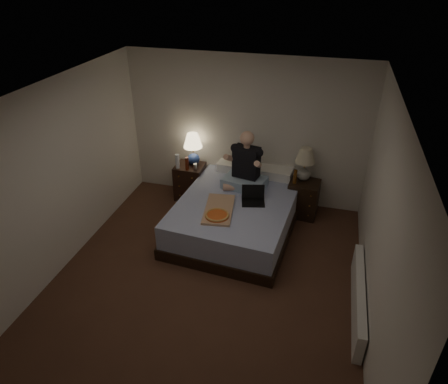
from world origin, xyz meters
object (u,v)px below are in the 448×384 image
(beer_bottle_right, at_px, (295,177))
(laptop, at_px, (253,196))
(lamp_left, at_px, (193,149))
(water_bottle, at_px, (177,161))
(lamp_right, at_px, (305,164))
(radiator, at_px, (358,298))
(nightstand_left, at_px, (190,181))
(nightstand_right, at_px, (303,199))
(person, at_px, (245,161))
(pizza_box, at_px, (217,216))
(beer_bottle_left, at_px, (187,164))
(soda_can, at_px, (195,167))
(bed, at_px, (237,214))

(beer_bottle_right, xyz_separation_m, laptop, (-0.53, -0.68, -0.05))
(lamp_left, relative_size, water_bottle, 2.24)
(lamp_right, height_order, radiator, lamp_right)
(nightstand_left, distance_m, beer_bottle_right, 1.87)
(lamp_right, bearing_deg, nightstand_right, -62.99)
(person, distance_m, laptop, 0.62)
(nightstand_right, distance_m, pizza_box, 1.71)
(laptop, bearing_deg, beer_bottle_left, 139.84)
(beer_bottle_right, height_order, pizza_box, beer_bottle_right)
(nightstand_right, relative_size, lamp_left, 1.09)
(lamp_right, height_order, beer_bottle_right, lamp_right)
(nightstand_right, distance_m, person, 1.21)
(person, distance_m, pizza_box, 1.08)
(beer_bottle_left, bearing_deg, nightstand_right, 3.42)
(beer_bottle_right, relative_size, laptop, 0.68)
(soda_can, height_order, radiator, soda_can)
(laptop, height_order, radiator, laptop)
(radiator, bearing_deg, beer_bottle_right, 118.25)
(bed, xyz_separation_m, nightstand_left, (-1.02, 0.72, 0.04))
(person, xyz_separation_m, laptop, (0.24, -0.45, -0.35))
(lamp_left, xyz_separation_m, beer_bottle_left, (-0.03, -0.24, -0.17))
(water_bottle, bearing_deg, soda_can, 6.04)
(person, height_order, radiator, person)
(nightstand_right, bearing_deg, lamp_right, 122.48)
(bed, distance_m, lamp_left, 1.41)
(nightstand_right, height_order, person, person)
(beer_bottle_right, bearing_deg, soda_can, 179.93)
(nightstand_left, distance_m, laptop, 1.55)
(lamp_right, distance_m, beer_bottle_right, 0.25)
(radiator, bearing_deg, lamp_left, 143.23)
(lamp_left, bearing_deg, nightstand_left, -121.13)
(water_bottle, height_order, laptop, water_bottle)
(water_bottle, height_order, person, person)
(beer_bottle_left, xyz_separation_m, radiator, (2.82, -1.84, -0.55))
(beer_bottle_right, bearing_deg, pizza_box, -128.28)
(nightstand_left, bearing_deg, bed, -35.12)
(bed, height_order, lamp_right, lamp_right)
(soda_can, distance_m, laptop, 1.33)
(beer_bottle_left, distance_m, person, 1.08)
(nightstand_right, distance_m, beer_bottle_left, 2.02)
(nightstand_left, distance_m, person, 1.31)
(laptop, bearing_deg, nightstand_right, 33.13)
(nightstand_right, relative_size, pizza_box, 0.81)
(soda_can, bearing_deg, pizza_box, -58.82)
(soda_can, bearing_deg, person, -14.24)
(lamp_left, xyz_separation_m, water_bottle, (-0.21, -0.22, -0.16))
(lamp_right, relative_size, laptop, 1.65)
(nightstand_right, bearing_deg, soda_can, -172.58)
(lamp_right, distance_m, person, 0.98)
(pizza_box, bearing_deg, bed, 67.72)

